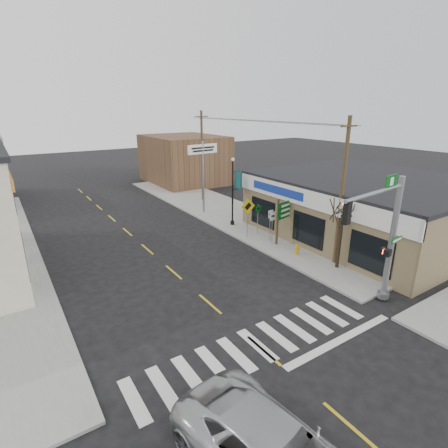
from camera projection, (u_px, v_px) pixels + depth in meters
ground at (263, 350)px, 13.43m from camera, size 140.00×140.00×0.00m
sidewalk_right at (248, 221)px, 28.39m from camera, size 6.00×38.00×0.13m
center_line at (174, 272)px, 19.77m from camera, size 0.12×56.00×0.01m
crosswalk at (257, 345)px, 13.75m from camera, size 11.00×2.20×0.01m
thrift_store at (368, 208)px, 25.07m from camera, size 12.00×14.00×4.00m
bldg_distant_right at (184, 159)px, 42.54m from camera, size 8.00×10.00×5.60m
traffic_signal_pole at (385, 229)px, 15.37m from camera, size 4.83×0.38×6.11m
guide_sign at (286, 214)px, 23.14m from camera, size 1.79×0.14×3.14m
fire_hydrant at (297, 249)px, 21.75m from camera, size 0.20×0.20×0.63m
ped_crossing_sign at (248, 211)px, 24.10m from camera, size 1.10×0.08×2.82m
lamp_post at (233, 187)px, 26.45m from camera, size 0.67×0.53×5.19m
dance_center_sign at (203, 159)px, 29.15m from camera, size 2.86×0.18×6.08m
bare_tree at (344, 205)px, 18.94m from camera, size 2.36×2.36×4.72m
shrub_front at (370, 263)px, 19.54m from camera, size 1.30×1.30×0.97m
shrub_back at (299, 224)px, 26.27m from camera, size 1.06×1.06×0.80m
utility_pole_near at (342, 192)px, 19.40m from camera, size 1.45×0.22×8.35m
utility_pole_far at (202, 156)px, 33.35m from camera, size 1.47×0.22×8.44m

